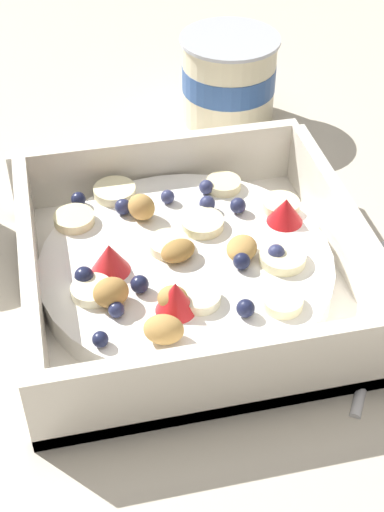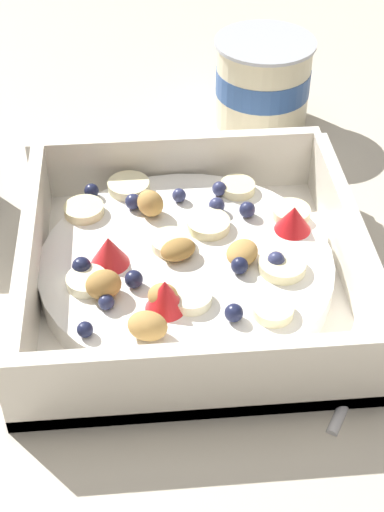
% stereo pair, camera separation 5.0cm
% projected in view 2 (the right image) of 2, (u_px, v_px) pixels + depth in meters
% --- Properties ---
extents(ground_plane, '(2.40, 2.40, 0.00)m').
position_uv_depth(ground_plane, '(185.00, 275.00, 0.53)').
color(ground_plane, beige).
extents(fruit_bowl, '(0.23, 0.23, 0.06)m').
position_uv_depth(fruit_bowl, '(191.00, 268.00, 0.51)').
color(fruit_bowl, white).
rests_on(fruit_bowl, ground).
extents(yogurt_cup, '(0.09, 0.09, 0.08)m').
position_uv_depth(yogurt_cup, '(263.00, 82.00, 0.66)').
color(yogurt_cup, beige).
rests_on(yogurt_cup, ground).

